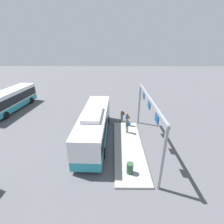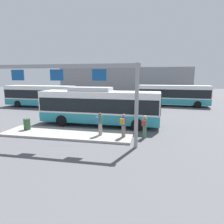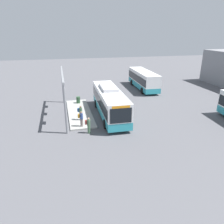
% 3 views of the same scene
% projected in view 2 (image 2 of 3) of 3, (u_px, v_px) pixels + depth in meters
% --- Properties ---
extents(ground_plane, '(120.00, 120.00, 0.00)m').
position_uv_depth(ground_plane, '(100.00, 125.00, 18.07)').
color(ground_plane, '#56565B').
extents(platform_curb, '(10.00, 2.80, 0.16)m').
position_uv_depth(platform_curb, '(67.00, 134.00, 15.00)').
color(platform_curb, '#9E9E99').
rests_on(platform_curb, ground).
extents(bus_main, '(10.88, 2.93, 3.46)m').
position_uv_depth(bus_main, '(99.00, 105.00, 17.75)').
color(bus_main, teal).
rests_on(bus_main, ground).
extents(bus_background_left, '(10.30, 3.06, 3.10)m').
position_uv_depth(bus_background_left, '(40.00, 95.00, 28.39)').
color(bus_background_left, teal).
rests_on(bus_background_left, ground).
extents(bus_background_right, '(10.42, 3.36, 3.10)m').
position_uv_depth(bus_background_right, '(173.00, 94.00, 29.49)').
color(bus_background_right, teal).
rests_on(bus_background_right, ground).
extents(person_boarding, '(0.43, 0.58, 1.67)m').
position_uv_depth(person_boarding, '(145.00, 126.00, 14.07)').
color(person_boarding, '#476B4C').
rests_on(person_boarding, ground).
extents(person_waiting_near, '(0.41, 0.57, 1.67)m').
position_uv_depth(person_waiting_near, '(123.00, 125.00, 13.79)').
color(person_waiting_near, slate).
rests_on(person_waiting_near, platform_curb).
extents(person_waiting_mid, '(0.55, 0.60, 1.67)m').
position_uv_depth(person_waiting_mid, '(100.00, 123.00, 14.23)').
color(person_waiting_mid, gray).
rests_on(person_waiting_mid, platform_curb).
extents(platform_sign_gantry, '(10.66, 0.24, 5.20)m').
position_uv_depth(platform_sign_gantry, '(57.00, 86.00, 12.62)').
color(platform_sign_gantry, gray).
rests_on(platform_sign_gantry, ground).
extents(station_building, '(27.41, 8.00, 6.24)m').
position_uv_depth(station_building, '(125.00, 82.00, 43.69)').
color(station_building, gray).
rests_on(station_building, ground).
extents(trash_bin, '(0.52, 0.52, 0.90)m').
position_uv_depth(trash_bin, '(27.00, 124.00, 15.79)').
color(trash_bin, '#2D5133').
rests_on(trash_bin, platform_curb).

